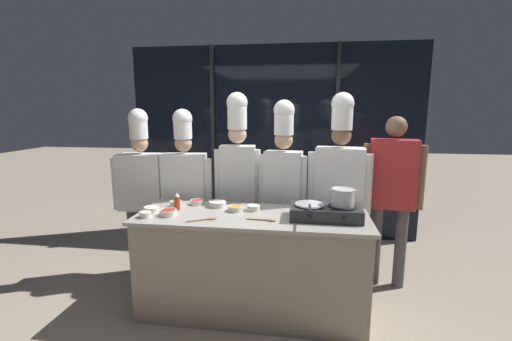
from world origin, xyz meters
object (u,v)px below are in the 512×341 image
object	(u,v)px
squeeze_bottle_chili	(177,202)
chef_sous	(185,184)
prep_bowl_bean_sprouts	(217,203)
prep_bowl_carrots	(235,208)
serving_spoon_slotted	(267,220)
stock_pot	(343,197)
chef_apprentice	(339,181)
chef_head	(142,184)
prep_bowl_noodles	(145,214)
prep_bowl_bell_pepper	(197,202)
prep_bowl_onion	(253,207)
person_guest	(392,186)
serving_spoon_solid	(208,219)
frying_pan	(310,202)
prep_bowl_scallions	(176,203)
chef_pastry	(283,177)
prep_bowl_chili_flakes	(168,212)
portable_stove	(326,212)
chef_line	(238,169)
prep_bowl_rice	(151,209)

from	to	relation	value
squeeze_bottle_chili	chef_sous	size ratio (longest dim) A/B	0.09
squeeze_bottle_chili	prep_bowl_bean_sprouts	distance (m)	0.38
prep_bowl_carrots	serving_spoon_slotted	distance (m)	0.39
stock_pot	chef_apprentice	bearing A→B (deg)	87.47
chef_head	prep_bowl_noodles	bearing A→B (deg)	116.18
prep_bowl_bell_pepper	prep_bowl_noodles	bearing A→B (deg)	-125.28
prep_bowl_onion	person_guest	xyz separation A→B (m)	(1.33, 0.53, 0.12)
serving_spoon_solid	chef_head	distance (m)	1.21
frying_pan	prep_bowl_bell_pepper	bearing A→B (deg)	165.79
prep_bowl_scallions	person_guest	size ratio (longest dim) A/B	0.07
chef_pastry	chef_apprentice	distance (m)	0.57
prep_bowl_bell_pepper	serving_spoon_slotted	world-z (taller)	prep_bowl_bell_pepper
prep_bowl_onion	chef_sous	bearing A→B (deg)	150.95
prep_bowl_onion	serving_spoon_slotted	bearing A→B (deg)	-60.00
prep_bowl_chili_flakes	chef_pastry	size ratio (longest dim) A/B	0.08
prep_bowl_chili_flakes	prep_bowl_scallions	size ratio (longest dim) A/B	1.34
portable_stove	serving_spoon_slotted	size ratio (longest dim) A/B	2.36
prep_bowl_noodles	chef_apprentice	distance (m)	1.87
prep_bowl_carrots	chef_sous	bearing A→B (deg)	142.91
stock_pot	chef_line	size ratio (longest dim) A/B	0.11
prep_bowl_rice	person_guest	bearing A→B (deg)	17.15
prep_bowl_bean_sprouts	prep_bowl_bell_pepper	bearing A→B (deg)	170.02
squeeze_bottle_chili	prep_bowl_bell_pepper	size ratio (longest dim) A/B	1.28
chef_sous	chef_line	world-z (taller)	chef_line
squeeze_bottle_chili	chef_head	xyz separation A→B (m)	(-0.59, 0.50, 0.03)
stock_pot	prep_bowl_onion	distance (m)	0.81
prep_bowl_noodles	prep_bowl_scallions	bearing A→B (deg)	67.57
stock_pot	squeeze_bottle_chili	distance (m)	1.48
chef_apprentice	person_guest	distance (m)	0.54
prep_bowl_onion	chef_pastry	size ratio (longest dim) A/B	0.06
prep_bowl_onion	chef_apprentice	xyz separation A→B (m)	(0.80, 0.44, 0.18)
frying_pan	chef_line	world-z (taller)	chef_line
frying_pan	person_guest	size ratio (longest dim) A/B	0.25
serving_spoon_slotted	chef_pastry	size ratio (longest dim) A/B	0.13
squeeze_bottle_chili	prep_bowl_noodles	distance (m)	0.32
prep_bowl_scallions	chef_apprentice	distance (m)	1.62
chef_apprentice	prep_bowl_scallions	bearing A→B (deg)	22.29
prep_bowl_carrots	prep_bowl_scallions	distance (m)	0.59
prep_bowl_scallions	prep_bowl_onion	bearing A→B (deg)	-0.98
frying_pan	prep_bowl_bean_sprouts	size ratio (longest dim) A/B	2.63
prep_bowl_carrots	chef_line	size ratio (longest dim) A/B	0.07
prep_bowl_noodles	chef_apprentice	xyz separation A→B (m)	(1.69, 0.77, 0.18)
frying_pan	chef_apprentice	size ratio (longest dim) A/B	0.22
frying_pan	prep_bowl_carrots	world-z (taller)	frying_pan
stock_pot	serving_spoon_solid	xyz separation A→B (m)	(-1.11, -0.17, -0.19)
serving_spoon_solid	person_guest	size ratio (longest dim) A/B	0.14
stock_pot	prep_bowl_noodles	distance (m)	1.68
prep_bowl_rice	chef_sous	xyz separation A→B (m)	(0.10, 0.62, 0.10)
frying_pan	prep_bowl_noodles	distance (m)	1.41
person_guest	prep_bowl_bean_sprouts	bearing A→B (deg)	23.67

